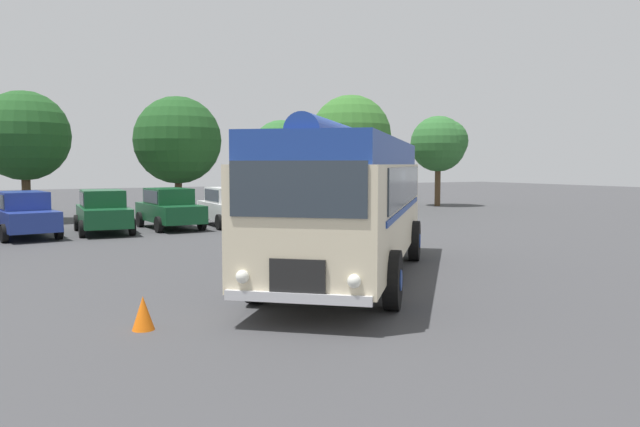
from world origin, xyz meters
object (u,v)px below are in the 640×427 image
Objects in this scene: car_far_right at (230,206)px; traffic_cone at (143,313)px; car_mid_right at (170,208)px; vintage_bus at (351,197)px; car_near_left at (23,214)px; car_mid_left at (103,211)px.

car_far_right is 16.87m from traffic_cone.
traffic_cone is at bearing -106.59° from car_mid_right.
car_far_right is 7.73× the size of traffic_cone.
car_near_left is (-6.25, 12.56, -1.05)m from vintage_bus.
vintage_bus is at bearing -86.74° from car_mid_right.
car_mid_right is 2.54m from car_far_right.
vintage_bus reaches higher than car_far_right.
car_near_left is 2.81m from car_mid_left.
vintage_bus is at bearing 24.16° from traffic_cone.
car_mid_left is at bearing -171.60° from car_mid_right.
car_near_left is at bearing -174.46° from car_mid_right.
traffic_cone is (-5.36, -2.41, -1.62)m from vintage_bus.
car_mid_right is at bearing 5.54° from car_near_left.
car_mid_left is (2.81, 0.14, 0.00)m from car_near_left.
vintage_bus reaches higher than traffic_cone.
car_far_right reaches higher than traffic_cone.
car_mid_left is 7.82× the size of traffic_cone.
vintage_bus is 2.14× the size of car_mid_left.
car_mid_left is at bearing 2.77° from car_near_left.
vintage_bus is 2.15× the size of car_mid_right.
vintage_bus reaches higher than car_near_left.
vintage_bus is at bearing -63.54° from car_near_left.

